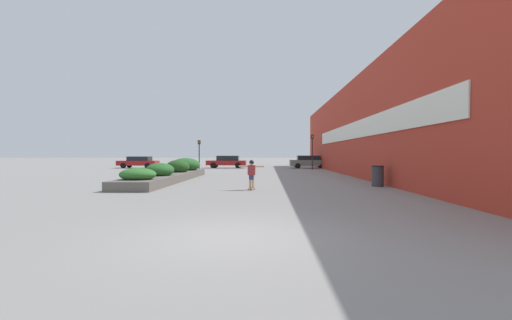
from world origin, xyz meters
The scene contains 12 objects.
ground_plane centered at (0.00, 0.00, 0.00)m, with size 300.00×300.00×0.00m, color gray.
building_wall_right centered at (7.49, 20.99, 3.64)m, with size 0.67×46.42×7.29m.
planter_box centered at (-5.44, 15.15, 0.50)m, with size 2.24×13.31×1.39m.
skateboard centered at (0.08, 9.23, 0.07)m, with size 0.33×0.65×0.10m.
skateboarder centered at (0.08, 9.23, 0.90)m, with size 1.22×0.32×1.32m.
trash_bin centered at (6.59, 11.04, 0.55)m, with size 0.63×0.63×1.09m.
car_leftmost centered at (-4.09, 34.39, 0.79)m, with size 4.77×1.88×1.49m.
car_center_left centered at (-14.85, 34.08, 0.75)m, with size 4.70×2.02×1.40m.
car_center_right centered at (16.97, 37.49, 0.79)m, with size 4.46×1.94×1.47m.
car_rightmost centered at (5.82, 34.20, 0.79)m, with size 4.68×1.89×1.52m.
traffic_light_left centered at (-6.76, 30.80, 2.23)m, with size 0.28×0.30×3.24m.
traffic_light_right centered at (5.77, 30.76, 2.59)m, with size 0.28×0.30×3.84m.
Camera 1 is at (0.84, -6.97, 1.70)m, focal length 24.00 mm.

